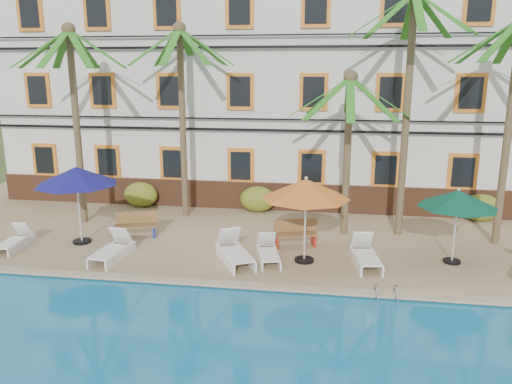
% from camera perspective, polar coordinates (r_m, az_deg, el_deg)
% --- Properties ---
extents(ground, '(100.00, 100.00, 0.00)m').
position_cam_1_polar(ground, '(15.06, -0.85, -10.17)').
color(ground, '#384C23').
rests_on(ground, ground).
extents(pool_deck, '(30.00, 12.00, 0.25)m').
position_cam_1_polar(pool_deck, '(19.65, 1.58, -3.96)').
color(pool_deck, tan).
rests_on(pool_deck, ground).
extents(pool_coping, '(30.00, 0.35, 0.06)m').
position_cam_1_polar(pool_coping, '(14.14, -1.47, -10.59)').
color(pool_coping, tan).
rests_on(pool_coping, pool_deck).
extents(hotel_building, '(25.40, 6.44, 10.22)m').
position_cam_1_polar(hotel_building, '(23.67, 3.21, 11.98)').
color(hotel_building, silver).
rests_on(hotel_building, pool_deck).
extents(palm_a, '(4.20, 4.20, 7.55)m').
position_cam_1_polar(palm_a, '(20.17, -20.06, 10.13)').
color(palm_a, brown).
rests_on(palm_a, pool_deck).
extents(palm_b, '(4.20, 4.20, 7.65)m').
position_cam_1_polar(palm_b, '(20.02, -8.50, 10.95)').
color(palm_b, brown).
rests_on(palm_b, pool_deck).
extents(palm_c, '(4.20, 4.20, 5.88)m').
position_cam_1_polar(palm_c, '(17.92, 10.52, 7.17)').
color(palm_c, brown).
rests_on(palm_c, pool_deck).
extents(palm_d, '(4.20, 4.20, 8.60)m').
position_cam_1_polar(palm_d, '(18.21, 17.07, 11.95)').
color(palm_d, brown).
rests_on(palm_d, pool_deck).
extents(palm_e, '(4.20, 4.20, 7.71)m').
position_cam_1_polar(palm_e, '(18.42, 27.23, 9.46)').
color(palm_e, brown).
rests_on(palm_e, pool_deck).
extents(shrub_left, '(1.50, 0.90, 1.10)m').
position_cam_1_polar(shrub_left, '(22.41, -13.02, -0.29)').
color(shrub_left, '#27601B').
rests_on(shrub_left, pool_deck).
extents(shrub_mid, '(1.50, 0.90, 1.10)m').
position_cam_1_polar(shrub_mid, '(21.07, 0.20, -0.82)').
color(shrub_mid, '#27601B').
rests_on(shrub_mid, pool_deck).
extents(shrub_right, '(1.50, 0.90, 1.10)m').
position_cam_1_polar(shrub_right, '(21.68, 24.32, -1.65)').
color(shrub_right, '#27601B').
rests_on(shrub_right, pool_deck).
extents(umbrella_blue, '(2.77, 2.77, 2.77)m').
position_cam_1_polar(umbrella_blue, '(17.91, -19.86, 1.69)').
color(umbrella_blue, black).
rests_on(umbrella_blue, pool_deck).
extents(umbrella_red, '(2.74, 2.74, 2.73)m').
position_cam_1_polar(umbrella_red, '(15.23, 5.73, 0.32)').
color(umbrella_red, black).
rests_on(umbrella_red, pool_deck).
extents(umbrella_green, '(2.40, 2.40, 2.40)m').
position_cam_1_polar(umbrella_green, '(16.32, 22.08, -0.77)').
color(umbrella_green, black).
rests_on(umbrella_green, pool_deck).
extents(lounger_a, '(0.69, 1.71, 0.79)m').
position_cam_1_polar(lounger_a, '(18.72, -25.85, -5.07)').
color(lounger_a, white).
rests_on(lounger_a, pool_deck).
extents(lounger_b, '(0.82, 1.95, 0.90)m').
position_cam_1_polar(lounger_b, '(16.61, -16.10, -6.37)').
color(lounger_b, white).
rests_on(lounger_b, pool_deck).
extents(lounger_c, '(1.61, 2.17, 0.98)m').
position_cam_1_polar(lounger_c, '(15.72, -2.45, -6.88)').
color(lounger_c, white).
rests_on(lounger_c, pool_deck).
extents(lounger_d, '(0.99, 1.80, 0.81)m').
position_cam_1_polar(lounger_d, '(15.83, 1.43, -6.94)').
color(lounger_d, white).
rests_on(lounger_d, pool_deck).
extents(lounger_e, '(0.97, 2.02, 0.92)m').
position_cam_1_polar(lounger_e, '(15.88, 12.38, -7.07)').
color(lounger_e, white).
rests_on(lounger_e, pool_deck).
extents(bench_left, '(1.57, 0.90, 0.93)m').
position_cam_1_polar(bench_left, '(18.45, -13.61, -3.61)').
color(bench_left, olive).
rests_on(bench_left, pool_deck).
extents(bench_right, '(1.57, 0.90, 0.93)m').
position_cam_1_polar(bench_right, '(17.08, 4.42, -4.66)').
color(bench_right, olive).
rests_on(bench_right, pool_deck).
extents(pool_ladder, '(0.54, 0.74, 0.74)m').
position_cam_1_polar(pool_ladder, '(13.96, 14.64, -11.53)').
color(pool_ladder, silver).
rests_on(pool_ladder, ground).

